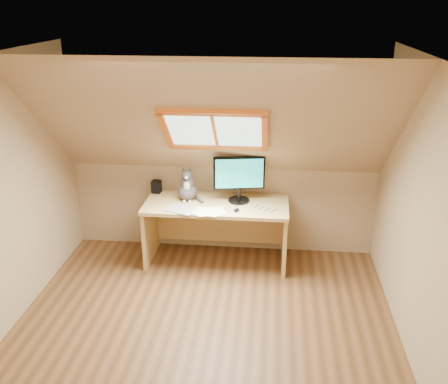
# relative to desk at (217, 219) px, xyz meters

# --- Properties ---
(ground) EXTENTS (3.50, 3.50, 0.00)m
(ground) POSITION_rel_desk_xyz_m (0.03, -1.45, -0.50)
(ground) COLOR brown
(ground) RESTS_ON ground
(room_shell) EXTENTS (3.52, 3.52, 2.41)m
(room_shell) POSITION_rel_desk_xyz_m (0.03, -1.54, 0.93)
(room_shell) COLOR tan
(room_shell) RESTS_ON ground
(desk) EXTENTS (1.57, 0.69, 0.72)m
(desk) POSITION_rel_desk_xyz_m (0.00, 0.00, 0.00)
(desk) COLOR tan
(desk) RESTS_ON ground
(monitor) EXTENTS (0.56, 0.24, 0.51)m
(monitor) POSITION_rel_desk_xyz_m (0.24, 0.01, 0.52)
(monitor) COLOR black
(monitor) RESTS_ON desk
(cat) EXTENTS (0.24, 0.28, 0.39)m
(cat) POSITION_rel_desk_xyz_m (-0.33, 0.01, 0.36)
(cat) COLOR #4A4542
(cat) RESTS_ON desk
(desk_speaker) EXTENTS (0.11, 0.11, 0.14)m
(desk_speaker) POSITION_rel_desk_xyz_m (-0.72, 0.18, 0.29)
(desk_speaker) COLOR black
(desk_speaker) RESTS_ON desk
(graphics_tablet) EXTENTS (0.35, 0.30, 0.01)m
(graphics_tablet) POSITION_rel_desk_xyz_m (-0.35, -0.30, 0.23)
(graphics_tablet) COLOR #B2B2B7
(graphics_tablet) RESTS_ON desk
(mouse) EXTENTS (0.07, 0.10, 0.03)m
(mouse) POSITION_rel_desk_xyz_m (0.24, -0.27, 0.24)
(mouse) COLOR black
(mouse) RESTS_ON desk
(papers) EXTENTS (0.35, 0.30, 0.01)m
(papers) POSITION_rel_desk_xyz_m (-0.10, -0.33, 0.22)
(papers) COLOR white
(papers) RESTS_ON desk
(cables) EXTENTS (0.51, 0.26, 0.01)m
(cables) POSITION_rel_desk_xyz_m (0.44, -0.19, 0.23)
(cables) COLOR silver
(cables) RESTS_ON desk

